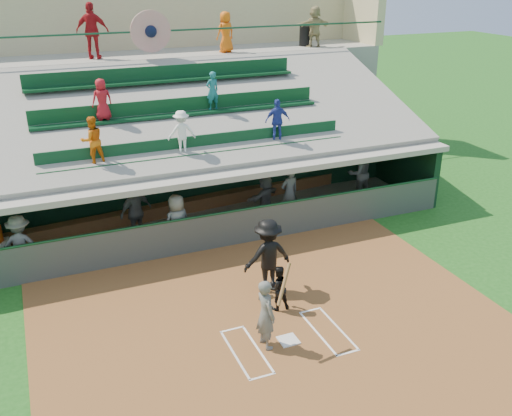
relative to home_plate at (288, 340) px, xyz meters
name	(u,v)px	position (x,y,z in m)	size (l,w,h in m)	color
ground	(288,341)	(0.00, 0.00, -0.04)	(100.00, 100.00, 0.00)	#1B5117
dirt_slab	(279,329)	(0.00, 0.50, -0.03)	(11.00, 9.00, 0.02)	brown
home_plate	(288,340)	(0.00, 0.00, 0.00)	(0.43, 0.43, 0.03)	silver
batters_box_chalk	(288,341)	(0.00, 0.00, -0.01)	(2.65, 1.85, 0.01)	white
dugout_floor	(199,225)	(0.00, 6.75, -0.02)	(16.00, 3.50, 0.04)	gray
concourse_slab	(148,111)	(0.00, 13.50, 2.26)	(20.00, 3.00, 4.60)	gray
grandstand	(166,130)	(-0.01, 10.51, 2.23)	(20.40, 10.40, 7.80)	#494E49
batter_at_plate	(266,314)	(-0.54, 0.04, 0.82)	(0.86, 0.74, 1.95)	#50534E
catcher	(278,288)	(0.33, 1.30, 0.57)	(0.57, 0.44, 1.17)	black
home_umpire	(268,255)	(0.46, 2.24, 0.97)	(1.28, 0.73, 1.98)	black
dugout_bench	(193,204)	(0.16, 7.97, 0.21)	(13.94, 0.42, 0.42)	#976137
dugout_player_a	(21,245)	(-5.37, 5.54, 0.86)	(1.11, 0.64, 1.72)	#5B5D58
dugout_player_b	(136,211)	(-2.07, 6.40, 0.95)	(1.11, 0.46, 1.90)	#555753
dugout_player_c	(177,223)	(-1.09, 5.29, 0.87)	(0.85, 0.55, 1.74)	#5B5E59
dugout_player_d	(265,197)	(2.16, 6.33, 0.78)	(1.44, 0.46, 1.55)	#50524E
dugout_player_e	(289,193)	(2.93, 6.10, 0.90)	(0.65, 0.43, 1.78)	#5F625D
dugout_player_f	(359,173)	(6.02, 6.74, 0.96)	(0.93, 0.72, 1.91)	#585B56
trash_bin	(306,36)	(7.01, 13.18, 4.99)	(0.56, 0.56, 0.84)	black
concourse_staff_a	(92,31)	(-1.96, 12.87, 5.58)	(1.19, 0.49, 2.02)	#AB1319
concourse_staff_b	(226,32)	(3.14, 12.63, 5.35)	(0.77, 0.50, 1.57)	orange
concourse_staff_c	(314,26)	(7.20, 12.76, 5.40)	(1.56, 0.50, 1.68)	tan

